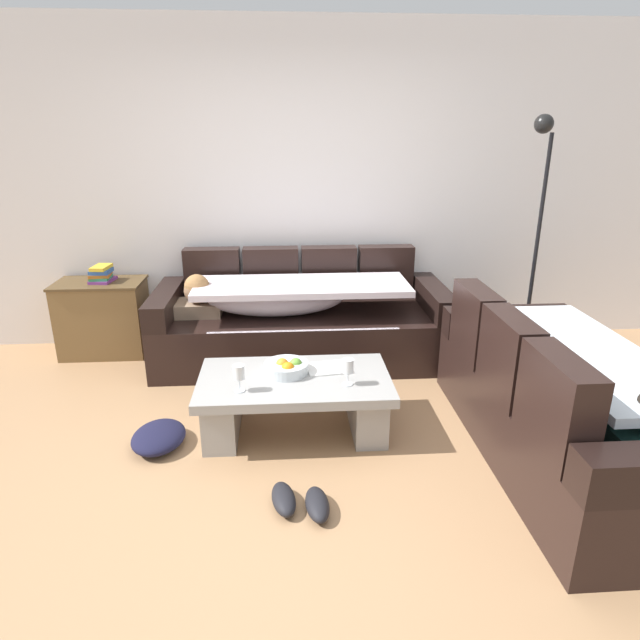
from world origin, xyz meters
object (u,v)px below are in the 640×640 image
object	(u,v)px
crumpled_garment	(159,437)
wine_glass_near_left	(239,373)
couch_along_wall	(297,321)
side_cabinet	(104,318)
book_stack_on_cabinet	(101,274)
pair_of_shoes	(300,502)
wine_glass_near_right	(348,367)
fruit_bowl	(287,367)
coffee_table	(295,397)
floor_lamp	(535,226)
open_magazine	(329,368)
couch_near_window	(564,406)

from	to	relation	value
crumpled_garment	wine_glass_near_left	bearing A→B (deg)	-5.08
couch_along_wall	side_cabinet	size ratio (longest dim) A/B	3.31
book_stack_on_cabinet	pair_of_shoes	size ratio (longest dim) A/B	0.70
wine_glass_near_right	book_stack_on_cabinet	size ratio (longest dim) A/B	0.70
fruit_bowl	pair_of_shoes	bearing A→B (deg)	-86.31
fruit_bowl	crumpled_garment	distance (m)	0.89
coffee_table	wine_glass_near_left	xyz separation A→B (m)	(-0.33, -0.17, 0.26)
floor_lamp	crumpled_garment	size ratio (longest dim) A/B	4.88
fruit_bowl	wine_glass_near_right	distance (m)	0.42
wine_glass_near_right	book_stack_on_cabinet	world-z (taller)	book_stack_on_cabinet
wine_glass_near_right	pair_of_shoes	size ratio (longest dim) A/B	0.49
couch_along_wall	pair_of_shoes	world-z (taller)	couch_along_wall
open_magazine	wine_glass_near_right	bearing A→B (deg)	-75.96
wine_glass_near_left	crumpled_garment	size ratio (longest dim) A/B	0.42
couch_along_wall	pair_of_shoes	xyz separation A→B (m)	(-0.04, -1.95, -0.29)
couch_near_window	side_cabinet	size ratio (longest dim) A/B	2.81
coffee_table	crumpled_garment	distance (m)	0.87
couch_near_window	open_magazine	distance (m)	1.42
couch_along_wall	side_cabinet	xyz separation A→B (m)	(-1.65, 0.23, -0.01)
book_stack_on_cabinet	wine_glass_near_left	bearing A→B (deg)	-51.76
floor_lamp	wine_glass_near_left	bearing A→B (deg)	-151.23
couch_near_window	crumpled_garment	bearing A→B (deg)	83.45
open_magazine	side_cabinet	bearing A→B (deg)	136.47
side_cabinet	couch_near_window	bearing A→B (deg)	-29.79
fruit_bowl	open_magazine	distance (m)	0.28
couch_along_wall	open_magazine	xyz separation A→B (m)	(0.17, -1.07, 0.05)
couch_near_window	fruit_bowl	distance (m)	1.66
fruit_bowl	side_cabinet	bearing A→B (deg)	139.09
fruit_bowl	wine_glass_near_right	xyz separation A→B (m)	(0.37, -0.19, 0.08)
couch_near_window	fruit_bowl	bearing A→B (deg)	74.05
couch_near_window	wine_glass_near_left	size ratio (longest dim) A/B	12.17
open_magazine	floor_lamp	size ratio (longest dim) A/B	0.14
side_cabinet	pair_of_shoes	xyz separation A→B (m)	(1.61, -2.18, -0.28)
coffee_table	book_stack_on_cabinet	distance (m)	2.16
couch_near_window	side_cabinet	distance (m)	3.63
pair_of_shoes	wine_glass_near_left	bearing A→B (deg)	118.97
wine_glass_near_right	open_magazine	size ratio (longest dim) A/B	0.59
fruit_bowl	wine_glass_near_left	bearing A→B (deg)	-141.05
couch_near_window	fruit_bowl	xyz separation A→B (m)	(-1.60, 0.46, 0.08)
coffee_table	wine_glass_near_right	bearing A→B (deg)	-21.19
couch_near_window	side_cabinet	bearing A→B (deg)	60.21
wine_glass_near_left	side_cabinet	size ratio (longest dim) A/B	0.23
wine_glass_near_left	couch_along_wall	bearing A→B (deg)	74.35
side_cabinet	couch_along_wall	bearing A→B (deg)	-7.78
floor_lamp	pair_of_shoes	bearing A→B (deg)	-136.30
coffee_table	pair_of_shoes	world-z (taller)	coffee_table
couch_along_wall	crumpled_garment	bearing A→B (deg)	-124.38
couch_along_wall	book_stack_on_cabinet	world-z (taller)	couch_along_wall
pair_of_shoes	open_magazine	bearing A→B (deg)	76.23
coffee_table	wine_glass_near_right	xyz separation A→B (m)	(0.32, -0.12, 0.26)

